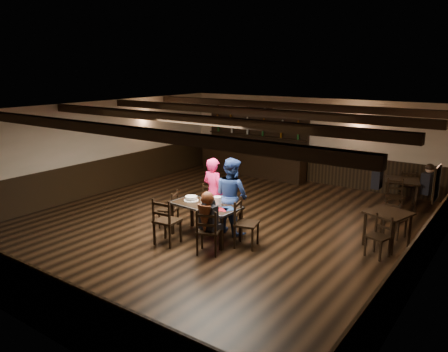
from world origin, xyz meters
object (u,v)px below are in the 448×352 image
Objects in this scene: chair_near_right at (208,229)px; man_blue at (232,196)px; woman_pink at (213,192)px; cake at (191,199)px; chair_near_left at (165,218)px; dining_table at (206,208)px; bar_counter at (254,154)px.

chair_near_right is 0.55× the size of man_blue.
cake is at bearing 83.94° from woman_pink.
woman_pink reaches higher than chair_near_left.
cake is at bearing 90.34° from chair_near_left.
cake is at bearing 173.97° from dining_table.
man_blue is 5.26× the size of cake.
chair_near_right is at bearing 117.75° from man_blue.
chair_near_right is (0.59, -0.70, -0.12)m from dining_table.
man_blue reaches higher than chair_near_left.
cake is at bearing -72.28° from bar_counter.
chair_near_right is 1.30m from cake.
man_blue is at bearing 179.15° from woman_pink.
woman_pink is 0.40× the size of bar_counter.
dining_table is at bearing 62.39° from chair_near_left.
chair_near_left is 0.90m from cake.
woman_pink is at bearing 5.50° from man_blue.
bar_counter is (-2.79, 6.24, 0.18)m from chair_near_right.
cake reaches higher than dining_table.
man_blue is at bearing 64.45° from dining_table.
woman_pink is 5.23m from bar_counter.
woman_pink is 0.57m from man_blue.
dining_table is at bearing 78.57° from man_blue.
chair_near_right is at bearing -65.93° from bar_counter.
chair_near_right is at bearing 7.08° from chair_near_left.
chair_near_left is at bearing -74.55° from bar_counter.
dining_table is 0.97× the size of woman_pink.
woman_pink is 0.95× the size of man_blue.
man_blue is 0.90m from cake.
chair_near_left is at bearing 77.35° from man_blue.
cake is (-1.03, 0.75, 0.25)m from chair_near_right.
dining_table is 0.39× the size of bar_counter.
woman_pink reaches higher than chair_near_right.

